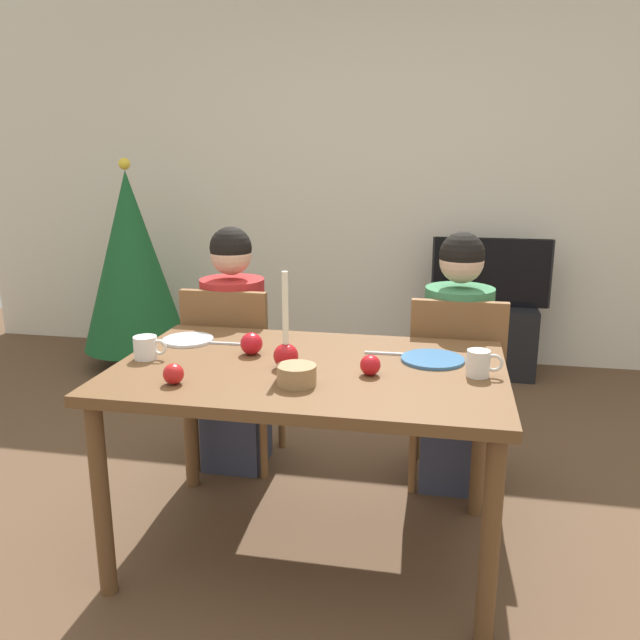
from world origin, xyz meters
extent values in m
plane|color=brown|center=(0.00, 0.00, 0.00)|extent=(7.68, 7.68, 0.00)
cube|color=beige|center=(0.00, 2.60, 1.30)|extent=(6.40, 0.10, 2.60)
cube|color=brown|center=(0.00, 0.00, 0.73)|extent=(1.40, 0.90, 0.04)
cylinder|color=brown|center=(-0.64, -0.39, 0.35)|extent=(0.06, 0.06, 0.71)
cylinder|color=brown|center=(0.64, -0.39, 0.35)|extent=(0.06, 0.06, 0.71)
cylinder|color=brown|center=(-0.64, 0.39, 0.35)|extent=(0.06, 0.06, 0.71)
cylinder|color=brown|center=(0.64, 0.39, 0.35)|extent=(0.06, 0.06, 0.71)
cube|color=brown|center=(-0.50, 0.69, 0.43)|extent=(0.40, 0.40, 0.04)
cube|color=brown|center=(-0.50, 0.51, 0.68)|extent=(0.40, 0.04, 0.45)
cylinder|color=brown|center=(-0.33, 0.86, 0.21)|extent=(0.04, 0.04, 0.41)
cylinder|color=brown|center=(-0.67, 0.86, 0.21)|extent=(0.04, 0.04, 0.41)
cylinder|color=brown|center=(-0.33, 0.52, 0.21)|extent=(0.04, 0.04, 0.41)
cylinder|color=brown|center=(-0.67, 0.52, 0.21)|extent=(0.04, 0.04, 0.41)
cube|color=brown|center=(0.53, 0.69, 0.43)|extent=(0.40, 0.40, 0.04)
cube|color=brown|center=(0.53, 0.51, 0.68)|extent=(0.40, 0.04, 0.45)
cylinder|color=brown|center=(0.70, 0.86, 0.21)|extent=(0.04, 0.04, 0.41)
cylinder|color=brown|center=(0.36, 0.86, 0.21)|extent=(0.04, 0.04, 0.41)
cylinder|color=brown|center=(0.70, 0.52, 0.21)|extent=(0.04, 0.04, 0.41)
cylinder|color=brown|center=(0.36, 0.52, 0.21)|extent=(0.04, 0.04, 0.41)
cube|color=#33384C|center=(-0.50, 0.64, 0.23)|extent=(0.28, 0.28, 0.45)
cylinder|color=#AD2323|center=(-0.50, 0.64, 0.69)|extent=(0.30, 0.30, 0.48)
sphere|color=tan|center=(-0.50, 0.64, 1.04)|extent=(0.19, 0.19, 0.19)
sphere|color=black|center=(-0.50, 0.64, 1.07)|extent=(0.19, 0.19, 0.19)
cube|color=#33384C|center=(0.53, 0.64, 0.23)|extent=(0.28, 0.28, 0.45)
cylinder|color=#387A4C|center=(0.53, 0.64, 0.69)|extent=(0.30, 0.30, 0.48)
sphere|color=tan|center=(0.53, 0.64, 1.04)|extent=(0.19, 0.19, 0.19)
sphere|color=black|center=(0.53, 0.64, 1.07)|extent=(0.19, 0.19, 0.19)
cube|color=black|center=(0.77, 2.30, 0.24)|extent=(0.64, 0.40, 0.48)
cube|color=black|center=(0.77, 2.30, 0.71)|extent=(0.79, 0.04, 0.46)
cube|color=black|center=(0.77, 2.30, 0.71)|extent=(0.76, 0.05, 0.46)
cylinder|color=brown|center=(-1.70, 1.99, 0.07)|extent=(0.08, 0.08, 0.14)
cone|color=#195628|center=(-1.70, 1.99, 0.76)|extent=(0.73, 0.73, 1.24)
sphere|color=yellow|center=(-1.70, 1.99, 1.42)|extent=(0.08, 0.08, 0.08)
sphere|color=red|center=(-0.08, -0.04, 0.80)|extent=(0.09, 0.09, 0.09)
cylinder|color=#EFE5C6|center=(-0.08, -0.04, 0.97)|extent=(0.02, 0.02, 0.26)
cylinder|color=silver|center=(-0.55, 0.21, 0.76)|extent=(0.21, 0.21, 0.01)
cylinder|color=teal|center=(0.44, 0.14, 0.76)|extent=(0.23, 0.23, 0.01)
cylinder|color=white|center=(-0.62, -0.04, 0.79)|extent=(0.09, 0.09, 0.09)
torus|color=white|center=(-0.56, -0.04, 0.80)|extent=(0.06, 0.01, 0.06)
cylinder|color=silver|center=(0.59, 0.00, 0.80)|extent=(0.08, 0.08, 0.09)
torus|color=silver|center=(0.65, 0.00, 0.80)|extent=(0.06, 0.01, 0.06)
cube|color=silver|center=(-0.39, 0.20, 0.75)|extent=(0.18, 0.02, 0.01)
cube|color=silver|center=(0.27, 0.19, 0.75)|extent=(0.18, 0.02, 0.01)
cylinder|color=#99754C|center=(0.00, -0.20, 0.78)|extent=(0.13, 0.13, 0.07)
sphere|color=red|center=(-0.40, -0.28, 0.79)|extent=(0.07, 0.07, 0.07)
sphere|color=red|center=(-0.24, 0.09, 0.79)|extent=(0.09, 0.09, 0.09)
sphere|color=red|center=(0.23, -0.06, 0.79)|extent=(0.07, 0.07, 0.07)
camera|label=1|loc=(0.47, -2.20, 1.50)|focal=36.73mm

